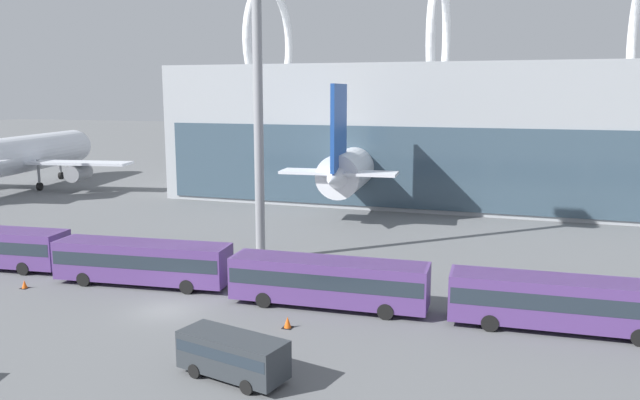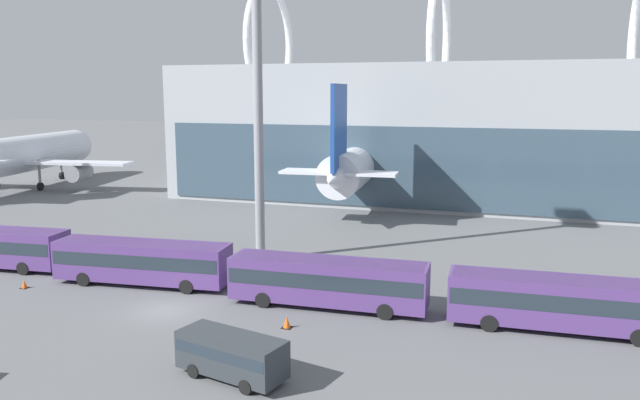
{
  "view_description": "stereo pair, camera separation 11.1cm",
  "coord_description": "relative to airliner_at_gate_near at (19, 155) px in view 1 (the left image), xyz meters",
  "views": [
    {
      "loc": [
        20.85,
        -32.6,
        13.57
      ],
      "look_at": [
        3.81,
        19.56,
        4.0
      ],
      "focal_mm": 35.0,
      "sensor_mm": 36.0,
      "label": 1
    },
    {
      "loc": [
        20.96,
        -32.57,
        13.57
      ],
      "look_at": [
        3.81,
        19.56,
        4.0
      ],
      "focal_mm": 35.0,
      "sensor_mm": 36.0,
      "label": 2
    }
  ],
  "objects": [
    {
      "name": "ground_plane",
      "position": [
        46.25,
        -37.03,
        -4.82
      ],
      "size": [
        440.0,
        440.0,
        0.0
      ],
      "primitive_type": "plane",
      "color": "slate"
    },
    {
      "name": "airliner_at_gate_near",
      "position": [
        0.0,
        0.0,
        0.0
      ],
      "size": [
        33.2,
        33.51,
        14.35
      ],
      "rotation": [
        0.0,
        0.0,
        1.74
      ],
      "color": "silver",
      "rests_on": "ground_plane"
    },
    {
      "name": "airliner_at_gate_far",
      "position": [
        48.32,
        5.4,
        0.16
      ],
      "size": [
        42.55,
        40.62,
        14.33
      ],
      "rotation": [
        0.0,
        0.0,
        1.65
      ],
      "color": "silver",
      "rests_on": "ground_plane"
    },
    {
      "name": "shuttle_bus_1",
      "position": [
        41.86,
        -32.92,
        -3.01
      ],
      "size": [
        12.85,
        3.97,
        3.07
      ],
      "rotation": [
        0.0,
        0.0,
        0.1
      ],
      "color": "#56387A",
      "rests_on": "ground_plane"
    },
    {
      "name": "shuttle_bus_2",
      "position": [
        55.77,
        -33.25,
        -3.01
      ],
      "size": [
        12.74,
        3.29,
        3.07
      ],
      "rotation": [
        0.0,
        0.0,
        0.04
      ],
      "color": "#56387A",
      "rests_on": "ground_plane"
    },
    {
      "name": "shuttle_bus_3",
      "position": [
        69.68,
        -32.92,
        -3.01
      ],
      "size": [
        12.74,
        3.3,
        3.07
      ],
      "rotation": [
        0.0,
        0.0,
        0.04
      ],
      "color": "#56387A",
      "rests_on": "ground_plane"
    },
    {
      "name": "service_van_foreground",
      "position": [
        54.43,
        -44.3,
        -3.56
      ],
      "size": [
        5.77,
        3.22,
        2.13
      ],
      "rotation": [
        0.0,
        0.0,
        2.91
      ],
      "color": "#2D3338",
      "rests_on": "ground_plane"
    },
    {
      "name": "floodlight_mast",
      "position": [
        47.13,
        -24.16,
        11.91
      ],
      "size": [
        2.89,
        2.89,
        26.56
      ],
      "color": "gray",
      "rests_on": "ground_plane"
    },
    {
      "name": "lane_stripe_1",
      "position": [
        27.29,
        -27.9,
        -4.82
      ],
      "size": [
        6.97,
        3.0,
        0.01
      ],
      "primitive_type": "cube",
      "rotation": [
        0.0,
        0.0,
        0.38
      ],
      "color": "silver",
      "rests_on": "ground_plane"
    },
    {
      "name": "traffic_cone_0",
      "position": [
        34.46,
        -36.27,
        -4.54
      ],
      "size": [
        0.52,
        0.52,
        0.59
      ],
      "color": "black",
      "rests_on": "ground_plane"
    },
    {
      "name": "traffic_cone_1",
      "position": [
        54.61,
        -37.47,
        -4.49
      ],
      "size": [
        0.59,
        0.59,
        0.68
      ],
      "color": "black",
      "rests_on": "ground_plane"
    }
  ]
}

